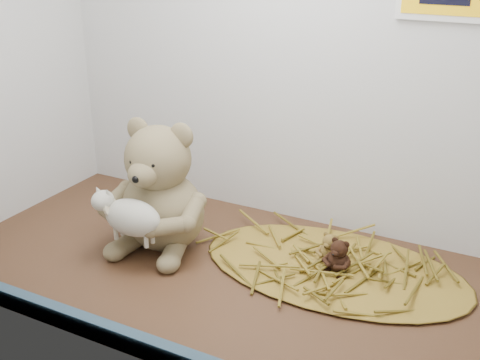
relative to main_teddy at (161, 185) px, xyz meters
The scene contains 7 objects.
alcove_shell 36.65cm from the main_teddy, 14.53° to the left, with size 120.40×60.20×90.40cm.
front_rail 40.04cm from the main_teddy, 59.54° to the right, with size 119.28×2.20×3.60cm, color #344F63.
straw_bed 40.03cm from the main_teddy, 10.85° to the left, with size 56.06×32.55×1.08cm, color olive.
main_teddy is the anchor object (origin of this frame).
toy_lamb 10.72cm from the main_teddy, 90.00° to the right, with size 16.41×10.02×10.61cm, color beige, non-canonical shape.
mini_teddy_tan 37.81cm from the main_teddy, 13.54° to the left, with size 5.16×5.45×6.40cm, color olive, non-canonical shape.
mini_teddy_brown 39.99cm from the main_teddy, ahead, with size 5.80×6.12×7.19cm, color black, non-canonical shape.
Camera 1 is at (50.07, -92.37, 64.39)cm, focal length 45.00 mm.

